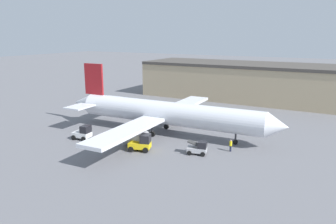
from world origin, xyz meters
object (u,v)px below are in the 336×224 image
object	(u,v)px
belt_loader_truck	(198,148)
ground_crew_worker	(231,145)
airplane	(163,113)
baggage_tug	(142,143)
pushback_tug	(83,133)

from	to	relation	value
belt_loader_truck	ground_crew_worker	bearing A→B (deg)	27.94
airplane	ground_crew_worker	bearing A→B (deg)	-14.83
airplane	baggage_tug	xyz separation A→B (m)	(1.53, -8.69, -2.32)
ground_crew_worker	pushback_tug	size ratio (longest dim) A/B	0.60
airplane	ground_crew_worker	size ratio (longest dim) A/B	22.55
belt_loader_truck	pushback_tug	xyz separation A→B (m)	(-18.46, -2.82, 0.16)
airplane	baggage_tug	world-z (taller)	airplane
pushback_tug	airplane	bearing A→B (deg)	37.53
airplane	belt_loader_truck	size ratio (longest dim) A/B	13.26
baggage_tug	airplane	bearing A→B (deg)	81.00
airplane	belt_loader_truck	bearing A→B (deg)	-35.66
airplane	ground_crew_worker	world-z (taller)	airplane
ground_crew_worker	belt_loader_truck	world-z (taller)	belt_loader_truck
baggage_tug	pushback_tug	distance (m)	10.84
airplane	ground_crew_worker	xyz separation A→B (m)	(12.67, -2.86, -2.51)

